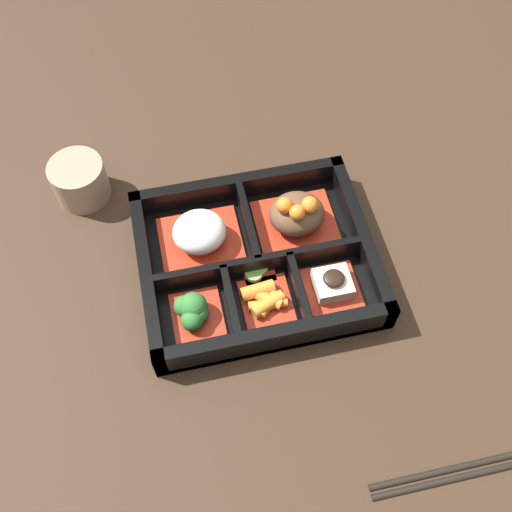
{
  "coord_description": "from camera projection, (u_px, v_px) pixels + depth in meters",
  "views": [
    {
      "loc": [
        -0.08,
        -0.34,
        0.61
      ],
      "look_at": [
        0.0,
        0.0,
        0.03
      ],
      "focal_mm": 42.0,
      "sensor_mm": 36.0,
      "label": 1
    }
  ],
  "objects": [
    {
      "name": "bowl_stew",
      "position": [
        297.0,
        215.0,
        0.7
      ],
      "size": [
        0.1,
        0.09,
        0.06
      ],
      "color": "#B22D19",
      "rests_on": "bento_base"
    },
    {
      "name": "bowl_rice",
      "position": [
        200.0,
        234.0,
        0.69
      ],
      "size": [
        0.1,
        0.09,
        0.04
      ],
      "color": "#B22D19",
      "rests_on": "bento_base"
    },
    {
      "name": "ground_plane",
      "position": [
        256.0,
        267.0,
        0.7
      ],
      "size": [
        3.0,
        3.0,
        0.0
      ],
      "primitive_type": "plane",
      "color": "#382619"
    },
    {
      "name": "bowl_carrots",
      "position": [
        264.0,
        300.0,
        0.66
      ],
      "size": [
        0.06,
        0.06,
        0.02
      ],
      "color": "#B22D19",
      "rests_on": "bento_base"
    },
    {
      "name": "bento_rim",
      "position": [
        256.0,
        260.0,
        0.68
      ],
      "size": [
        0.26,
        0.22,
        0.04
      ],
      "color": "black",
      "rests_on": "ground_plane"
    },
    {
      "name": "chopsticks",
      "position": [
        481.0,
        467.0,
        0.58
      ],
      "size": [
        0.22,
        0.02,
        0.01
      ],
      "color": "black",
      "rests_on": "ground_plane"
    },
    {
      "name": "bowl_tofu",
      "position": [
        332.0,
        285.0,
        0.67
      ],
      "size": [
        0.06,
        0.06,
        0.03
      ],
      "color": "#B22D19",
      "rests_on": "bento_base"
    },
    {
      "name": "bowl_greens",
      "position": [
        193.0,
        311.0,
        0.64
      ],
      "size": [
        0.06,
        0.06,
        0.04
      ],
      "color": "#B22D19",
      "rests_on": "bento_base"
    },
    {
      "name": "tea_cup",
      "position": [
        79.0,
        180.0,
        0.73
      ],
      "size": [
        0.07,
        0.07,
        0.05
      ],
      "color": "gray",
      "rests_on": "ground_plane"
    },
    {
      "name": "bowl_pickles",
      "position": [
        256.0,
        269.0,
        0.68
      ],
      "size": [
        0.04,
        0.04,
        0.01
      ],
      "color": "#B22D19",
      "rests_on": "bento_base"
    },
    {
      "name": "bento_base",
      "position": [
        256.0,
        265.0,
        0.7
      ],
      "size": [
        0.26,
        0.22,
        0.01
      ],
      "color": "black",
      "rests_on": "ground_plane"
    }
  ]
}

